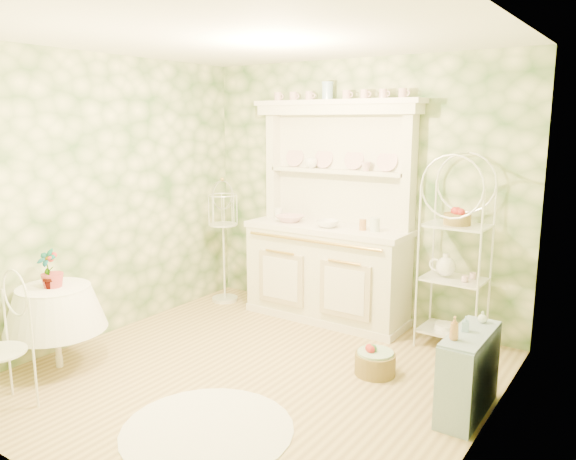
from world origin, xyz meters
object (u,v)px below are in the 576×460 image
Objects in this scene: side_shelf at (469,371)px; floor_basket at (375,363)px; round_table at (56,326)px; birdcage_stand at (224,241)px; bakers_rack at (456,247)px; kitchen_dresser at (327,213)px.

side_shelf is 0.88m from floor_basket.
side_shelf is at bearing 20.74° from round_table.
birdcage_stand is 2.52m from floor_basket.
birdcage_stand reaches higher than side_shelf.
bakers_rack is at bearing 3.23° from birdcage_stand.
side_shelf is (1.84, -1.15, -0.82)m from kitchen_dresser.
bakers_rack is at bearing 120.19° from side_shelf.
birdcage_stand reaches higher than floor_basket.
round_table is (-1.29, -2.33, -0.78)m from kitchen_dresser.
kitchen_dresser is at bearing 154.91° from side_shelf.
bakers_rack reaches higher than birdcage_stand.
side_shelf is 2.57× the size of floor_basket.
bakers_rack is at bearing 0.02° from kitchen_dresser.
round_table is at bearing -136.63° from bakers_rack.
side_shelf is 0.53× the size of birdcage_stand.
side_shelf is 3.31m from birdcage_stand.
side_shelf is 1.02× the size of round_table.
kitchen_dresser is 1.20× the size of bakers_rack.
round_table is 0.51× the size of birdcage_stand.
round_table is 2.51× the size of floor_basket.
kitchen_dresser is 1.60× the size of birdcage_stand.
round_table is 2.21m from birdcage_stand.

